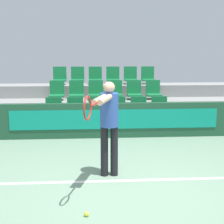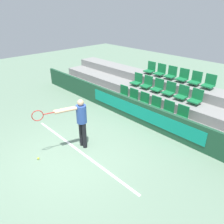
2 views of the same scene
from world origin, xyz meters
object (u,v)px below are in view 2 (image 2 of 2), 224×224
Objects in this scene: stadium_chair_9 at (169,90)px; stadium_chair_12 at (150,69)px; stadium_chair_1 at (132,97)px; stadium_chair_6 at (137,81)px; stadium_chair_16 at (195,80)px; stadium_chair_17 at (209,83)px; stadium_chair_14 at (171,74)px; stadium_chair_2 at (143,101)px; stadium_chair_8 at (158,87)px; tennis_player at (79,119)px; stadium_chair_4 at (167,110)px; stadium_chair_7 at (147,83)px; stadium_chair_13 at (160,71)px; stadium_chair_3 at (155,105)px; stadium_chair_11 at (196,98)px; stadium_chair_10 at (182,94)px; tennis_ball at (38,158)px; stadium_chair_15 at (183,77)px; stadium_chair_0 at (123,93)px; stadium_chair_5 at (181,115)px.

stadium_chair_12 is (-1.74, 0.95, 0.37)m from stadium_chair_9.
stadium_chair_1 is 1.17m from stadium_chair_6.
stadium_chair_16 is 0.58m from stadium_chair_17.
stadium_chair_2 is at bearing -90.00° from stadium_chair_14.
stadium_chair_8 is at bearing -39.27° from stadium_chair_12.
stadium_chair_6 is at bearing 123.35° from tennis_player.
stadium_chair_16 is at bearing 90.00° from stadium_chair_4.
stadium_chair_7 is 1.02m from stadium_chair_13.
stadium_chair_16 is 5.26m from tennis_player.
stadium_chair_13 reaches higher than stadium_chair_3.
stadium_chair_7 reaches higher than stadium_chair_2.
stadium_chair_11 is 4.49m from tennis_player.
stadium_chair_3 is 1.00× the size of stadium_chair_10.
stadium_chair_7 reaches higher than stadium_chair_4.
stadium_chair_16 is 8.57× the size of tennis_ball.
stadium_chair_4 is 1.00× the size of stadium_chair_12.
stadium_chair_6 reaches higher than stadium_chair_1.
stadium_chair_15 reaches higher than stadium_chair_11.
stadium_chair_13 reaches higher than stadium_chair_10.
stadium_chair_10 is 0.35× the size of tennis_player.
stadium_chair_16 is (0.58, 1.89, 0.74)m from stadium_chair_3.
stadium_chair_9 is at bearing 0.00° from stadium_chair_7.
stadium_chair_14 reaches higher than stadium_chair_3.
stadium_chair_16 reaches higher than stadium_chair_11.
stadium_chair_13 is 1.16m from stadium_chair_15.
stadium_chair_14 is (-1.16, 0.95, 0.37)m from stadium_chair_10.
stadium_chair_10 is at bearing 28.59° from stadium_chair_1.
stadium_chair_5 is at bearing 0.00° from stadium_chair_0.
stadium_chair_4 is 1.00× the size of stadium_chair_16.
stadium_chair_11 is at bearing 0.00° from stadium_chair_9.
stadium_chair_9 is 1.00× the size of stadium_chair_16.
stadium_chair_1 is 1.00× the size of stadium_chair_9.
stadium_chair_2 is 1.00× the size of stadium_chair_11.
stadium_chair_0 is 8.57× the size of tennis_ball.
stadium_chair_17 is (2.90, 0.00, 0.00)m from stadium_chair_12.
stadium_chair_5 is at bearing 0.00° from stadium_chair_2.
stadium_chair_8 is 1.74m from stadium_chair_11.
stadium_chair_10 is 0.58m from stadium_chair_11.
stadium_chair_6 is (-2.32, 0.95, 0.37)m from stadium_chair_4.
stadium_chair_12 reaches higher than tennis_player.
stadium_chair_6 is at bearing 99.76° from tennis_ball.
stadium_chair_5 is at bearing -22.23° from stadium_chair_7.
stadium_chair_4 is 4.80m from tennis_ball.
tennis_player is at bearing -82.02° from stadium_chair_13.
stadium_chair_10 is at bearing 121.45° from stadium_chair_5.
stadium_chair_17 is (0.00, 0.95, 0.37)m from stadium_chair_11.
stadium_chair_3 is at bearing -58.55° from stadium_chair_13.
stadium_chair_12 reaches higher than stadium_chair_4.
stadium_chair_7 is at bearing 180.00° from stadium_chair_9.
stadium_chair_9 is 1.17m from stadium_chair_14.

